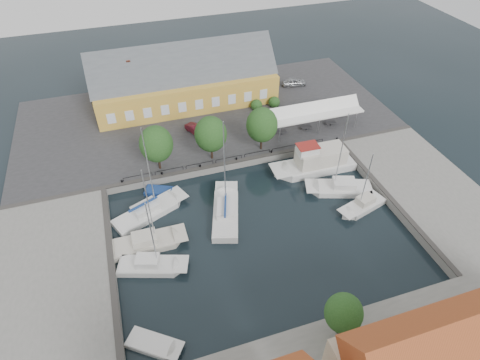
# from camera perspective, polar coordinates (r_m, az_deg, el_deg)

# --- Properties ---
(ground) EXTENTS (140.00, 140.00, 0.00)m
(ground) POSITION_cam_1_polar(r_m,az_deg,el_deg) (46.64, 2.29, -5.98)
(ground) COLOR black
(ground) RESTS_ON ground
(north_quay) EXTENTS (56.00, 26.00, 1.00)m
(north_quay) POSITION_cam_1_polar(r_m,az_deg,el_deg) (63.58, -4.79, 8.86)
(north_quay) COLOR #2D2D30
(north_quay) RESTS_ON ground
(west_quay) EXTENTS (12.00, 24.00, 1.00)m
(west_quay) POSITION_cam_1_polar(r_m,az_deg,el_deg) (44.70, -25.08, -13.13)
(west_quay) COLOR slate
(west_quay) RESTS_ON ground
(east_quay) EXTENTS (12.00, 24.00, 1.00)m
(east_quay) POSITION_cam_1_polar(r_m,az_deg,el_deg) (54.97, 25.19, -1.34)
(east_quay) COLOR slate
(east_quay) RESTS_ON ground
(quay_edge_fittings) EXTENTS (56.00, 24.72, 0.40)m
(quay_edge_fittings) POSITION_cam_1_polar(r_m,az_deg,el_deg) (49.10, 0.47, -1.29)
(quay_edge_fittings) COLOR #383533
(quay_edge_fittings) RESTS_ON north_quay
(warehouse) EXTENTS (28.56, 14.00, 9.55)m
(warehouse) POSITION_cam_1_polar(r_m,az_deg,el_deg) (65.85, -8.43, 13.67)
(warehouse) COLOR gold
(warehouse) RESTS_ON north_quay
(tent_canopy) EXTENTS (14.00, 4.00, 2.83)m
(tent_canopy) POSITION_cam_1_polar(r_m,az_deg,el_deg) (59.46, 10.50, 9.44)
(tent_canopy) COLOR white
(tent_canopy) RESTS_ON north_quay
(quay_trees) EXTENTS (18.20, 4.20, 6.30)m
(quay_trees) POSITION_cam_1_polar(r_m,az_deg,el_deg) (51.82, -4.18, 6.52)
(quay_trees) COLOR black
(quay_trees) RESTS_ON north_quay
(car_silver) EXTENTS (4.34, 2.22, 1.41)m
(car_silver) POSITION_cam_1_polar(r_m,az_deg,el_deg) (71.72, 7.69, 13.66)
(car_silver) COLOR #989B9F
(car_silver) RESTS_ON north_quay
(car_red) EXTENTS (2.67, 3.85, 1.20)m
(car_red) POSITION_cam_1_polar(r_m,az_deg,el_deg) (58.86, -6.36, 7.14)
(car_red) COLOR #55131E
(car_red) RESTS_ON north_quay
(center_sailboat) EXTENTS (5.50, 9.73, 12.92)m
(center_sailboat) POSITION_cam_1_polar(r_m,az_deg,el_deg) (47.15, -2.04, -4.68)
(center_sailboat) COLOR silver
(center_sailboat) RESTS_ON ground
(trawler) EXTENTS (11.56, 3.71, 5.00)m
(trawler) POSITION_cam_1_polar(r_m,az_deg,el_deg) (54.02, 10.75, 2.36)
(trawler) COLOR silver
(trawler) RESTS_ON ground
(east_boat_a) EXTENTS (8.70, 5.30, 11.82)m
(east_boat_a) POSITION_cam_1_polar(r_m,az_deg,el_deg) (51.84, 14.06, -1.25)
(east_boat_a) COLOR silver
(east_boat_a) RESTS_ON ground
(east_boat_b) EXTENTS (6.63, 3.74, 9.00)m
(east_boat_b) POSITION_cam_1_polar(r_m,az_deg,el_deg) (50.19, 17.00, -3.63)
(east_boat_b) COLOR silver
(east_boat_b) RESTS_ON ground
(west_boat_a) EXTENTS (9.49, 6.09, 12.24)m
(west_boat_a) POSITION_cam_1_polar(r_m,az_deg,el_deg) (48.50, -12.75, -4.49)
(west_boat_a) COLOR silver
(west_boat_a) RESTS_ON ground
(west_boat_b) EXTENTS (8.07, 2.83, 10.97)m
(west_boat_b) POSITION_cam_1_polar(r_m,az_deg,el_deg) (45.22, -12.87, -8.78)
(west_boat_b) COLOR beige
(west_boat_b) RESTS_ON ground
(west_boat_c) EXTENTS (7.51, 4.45, 9.96)m
(west_boat_c) POSITION_cam_1_polar(r_m,az_deg,el_deg) (43.15, -12.46, -11.94)
(west_boat_c) COLOR silver
(west_boat_c) RESTS_ON ground
(launch_sw) EXTENTS (5.15, 4.46, 0.98)m
(launch_sw) POSITION_cam_1_polar(r_m,az_deg,el_deg) (38.65, -12.14, -22.00)
(launch_sw) COLOR silver
(launch_sw) RESTS_ON ground
(launch_nw) EXTENTS (4.51, 3.32, 0.88)m
(launch_nw) POSITION_cam_1_polar(r_m,az_deg,el_deg) (51.06, -11.14, -1.72)
(launch_nw) COLOR navy
(launch_nw) RESTS_ON ground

